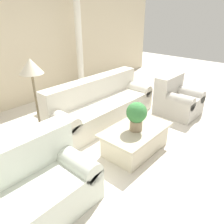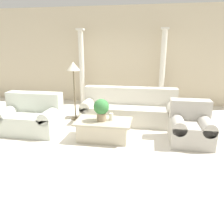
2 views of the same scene
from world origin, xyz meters
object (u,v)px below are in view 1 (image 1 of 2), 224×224
at_px(potted_plant, 137,115).
at_px(armchair, 177,99).
at_px(coffee_table, 135,139).
at_px(sofa_long, 101,105).
at_px(loveseat, 33,186).
at_px(floor_lamp, 32,74).

height_order(potted_plant, armchair, potted_plant).
bearing_deg(potted_plant, armchair, 5.84).
xyz_separation_m(coffee_table, armchair, (1.82, 0.17, 0.14)).
relative_size(sofa_long, loveseat, 1.85).
bearing_deg(sofa_long, potted_plant, -111.24).
height_order(sofa_long, coffee_table, sofa_long).
bearing_deg(floor_lamp, coffee_table, -48.60).
height_order(loveseat, floor_lamp, floor_lamp).
bearing_deg(loveseat, armchair, -0.05).
distance_m(floor_lamp, armchair, 3.18).
bearing_deg(sofa_long, floor_lamp, -178.12).
bearing_deg(armchair, potted_plant, -174.16).
distance_m(sofa_long, loveseat, 2.45).
relative_size(loveseat, armchair, 1.54).
height_order(sofa_long, potted_plant, potted_plant).
bearing_deg(potted_plant, coffee_table, 28.56).
relative_size(potted_plant, armchair, 0.55).
height_order(sofa_long, floor_lamp, floor_lamp).
relative_size(sofa_long, armchair, 2.84).
bearing_deg(armchair, coffee_table, -174.71).
bearing_deg(coffee_table, loveseat, 174.46).
xyz_separation_m(loveseat, armchair, (3.60, -0.00, -0.01)).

